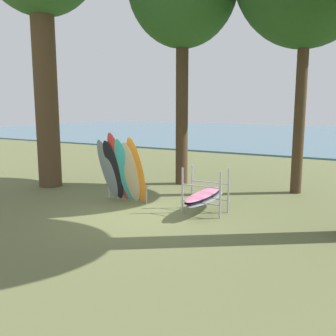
% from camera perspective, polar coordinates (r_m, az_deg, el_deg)
% --- Properties ---
extents(ground_plane, '(80.00, 80.00, 0.00)m').
position_cam_1_polar(ground_plane, '(10.26, -4.27, -7.00)').
color(ground_plane, '#60663D').
extents(lake_water, '(80.00, 36.00, 0.10)m').
position_cam_1_polar(lake_water, '(40.27, 21.72, 4.68)').
color(lake_water, '#477084').
rests_on(lake_water, ground).
extents(leaning_board_pile, '(1.69, 0.83, 2.15)m').
position_cam_1_polar(leaning_board_pile, '(11.31, -7.08, -0.38)').
color(leaning_board_pile, gray).
rests_on(leaning_board_pile, ground).
extents(board_storage_rack, '(1.15, 2.11, 1.25)m').
position_cam_1_polar(board_storage_rack, '(10.28, 5.58, -4.26)').
color(board_storage_rack, '#9EA0A5').
rests_on(board_storage_rack, ground).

